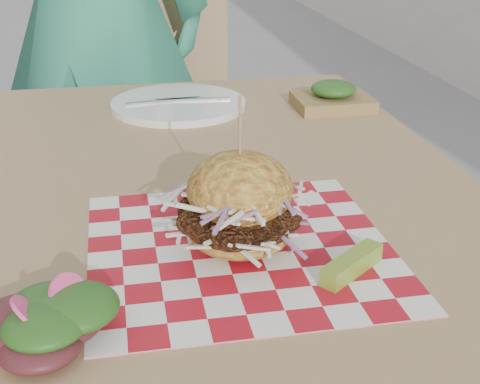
{
  "coord_description": "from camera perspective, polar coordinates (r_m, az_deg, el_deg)",
  "views": [
    {
      "loc": [
        -0.17,
        -0.84,
        1.14
      ],
      "look_at": [
        -0.04,
        -0.15,
        0.82
      ],
      "focal_mm": 50.0,
      "sensor_mm": 36.0,
      "label": 1
    }
  ],
  "objects": [
    {
      "name": "diner",
      "position": [
        1.91,
        -12.46,
        15.65
      ],
      "size": [
        0.76,
        0.65,
        1.76
      ],
      "primitive_type": "imported",
      "rotation": [
        0.0,
        0.0,
        2.71
      ],
      "color": "#318E6D",
      "rests_on": "ground"
    },
    {
      "name": "patio_table",
      "position": [
        1.02,
        -2.74,
        -3.5
      ],
      "size": [
        0.8,
        1.2,
        0.75
      ],
      "color": "tan",
      "rests_on": "ground"
    },
    {
      "name": "patio_chair",
      "position": [
        1.95,
        -6.63,
        6.32
      ],
      "size": [
        0.44,
        0.45,
        0.95
      ],
      "rotation": [
        0.0,
        0.0,
        -0.06
      ],
      "color": "tan",
      "rests_on": "ground"
    },
    {
      "name": "paper_liner",
      "position": [
        0.81,
        0.0,
        -4.81
      ],
      "size": [
        0.36,
        0.36,
        0.0
      ],
      "primitive_type": "cube",
      "color": "#B41220",
      "rests_on": "patio_table"
    },
    {
      "name": "sandwich",
      "position": [
        0.78,
        0.0,
        -1.39
      ],
      "size": [
        0.17,
        0.17,
        0.19
      ],
      "color": "gold",
      "rests_on": "paper_liner"
    },
    {
      "name": "pickle_spear",
      "position": [
        0.76,
        9.52,
        -6.1
      ],
      "size": [
        0.09,
        0.08,
        0.02
      ],
      "primitive_type": "cube",
      "rotation": [
        0.0,
        0.0,
        0.65
      ],
      "color": "#8AAF32",
      "rests_on": "paper_liner"
    },
    {
      "name": "side_salad",
      "position": [
        0.67,
        -15.55,
        -10.92
      ],
      "size": [
        0.14,
        0.14,
        0.05
      ],
      "color": "#3F1419",
      "rests_on": "patio_table"
    },
    {
      "name": "place_setting",
      "position": [
        1.35,
        -5.27,
        7.48
      ],
      "size": [
        0.27,
        0.27,
        0.02
      ],
      "color": "white",
      "rests_on": "patio_table"
    },
    {
      "name": "kraft_tray",
      "position": [
        1.35,
        7.94,
        8.01
      ],
      "size": [
        0.15,
        0.12,
        0.06
      ],
      "color": "olive",
      "rests_on": "patio_table"
    }
  ]
}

